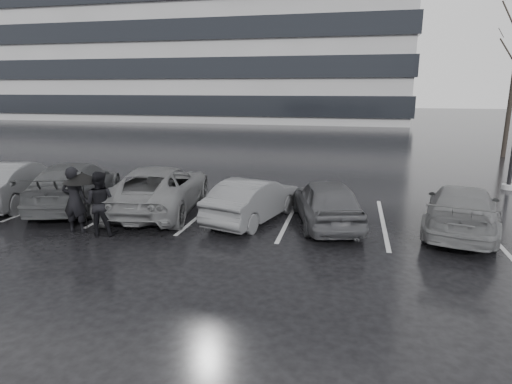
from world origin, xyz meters
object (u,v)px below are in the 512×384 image
at_px(pedestrian_left, 75,200).
at_px(pedestrian_right, 100,203).
at_px(car_west_c, 75,185).
at_px(car_east, 462,209).
at_px(car_main, 326,202).
at_px(car_west_d, 13,183).
at_px(car_west_a, 253,199).
at_px(car_west_b, 159,189).

relative_size(pedestrian_left, pedestrian_right, 1.06).
distance_m(car_west_c, car_east, 12.09).
bearing_deg(car_main, car_west_d, -14.16).
bearing_deg(car_west_c, car_west_a, 160.60).
bearing_deg(pedestrian_right, car_west_a, -158.09).
relative_size(car_west_b, car_east, 1.18).
height_order(car_west_b, car_west_d, car_west_d).
distance_m(car_main, car_west_d, 10.60).
distance_m(car_west_a, car_east, 5.88).
bearing_deg(car_east, car_west_b, 12.57).
height_order(car_west_a, car_west_b, car_west_b).
xyz_separation_m(car_west_a, pedestrian_right, (-3.76, -2.20, 0.24)).
xyz_separation_m(car_main, car_west_a, (-2.18, -0.06, -0.04)).
xyz_separation_m(car_west_c, pedestrian_left, (1.68, -2.40, 0.18)).
xyz_separation_m(car_west_c, car_west_d, (-2.21, -0.26, 0.00)).
distance_m(car_west_d, pedestrian_right, 5.14).
bearing_deg(car_east, pedestrian_right, 27.28).
distance_m(car_west_d, car_east, 14.30).
height_order(car_main, car_east, car_main).
bearing_deg(pedestrian_right, car_west_d, -33.16).
relative_size(car_east, pedestrian_left, 2.43).
bearing_deg(car_west_b, pedestrian_left, 54.10).
bearing_deg(car_west_a, pedestrian_right, 46.24).
bearing_deg(car_west_b, car_east, 171.19).
height_order(car_west_a, car_west_c, car_west_c).
xyz_separation_m(car_main, pedestrian_right, (-5.94, -2.26, 0.20)).
distance_m(car_west_b, car_west_c, 3.01).
xyz_separation_m(car_main, car_east, (3.70, 0.11, -0.03)).
height_order(car_west_d, pedestrian_left, pedestrian_left).
distance_m(car_west_a, pedestrian_left, 5.04).
xyz_separation_m(car_west_c, pedestrian_right, (2.45, -2.41, 0.14)).
relative_size(car_main, car_east, 0.89).
distance_m(car_west_c, pedestrian_left, 2.93).
relative_size(car_west_a, car_west_c, 0.76).
bearing_deg(pedestrian_left, car_east, -172.45).
relative_size(car_main, car_west_c, 0.78).
relative_size(car_west_b, car_west_c, 1.03).
xyz_separation_m(pedestrian_left, pedestrian_right, (0.77, -0.01, -0.05)).
distance_m(car_main, pedestrian_left, 7.08).
bearing_deg(pedestrian_right, car_west_b, -110.88).
bearing_deg(pedestrian_right, car_main, -167.59).
xyz_separation_m(car_west_a, car_east, (5.87, 0.17, 0.01)).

